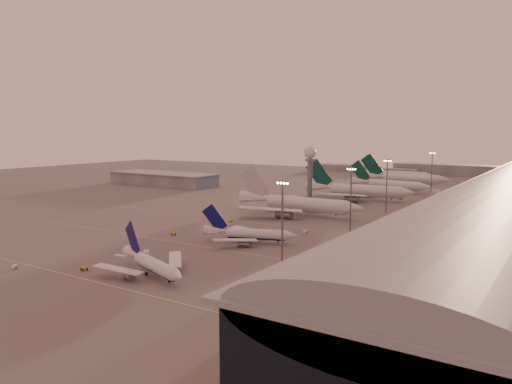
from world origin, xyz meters
The scene contains 26 objects.
ground centered at (0.00, 0.00, 0.00)m, with size 700.00×700.00×0.00m, color #555353.
taxiway_markings centered at (30.00, 56.00, 0.01)m, with size 180.00×185.25×0.02m.
hangar centered at (-120.00, 140.00, 4.32)m, with size 82.00×27.00×8.50m.
radar_tower centered at (5.00, 120.00, 20.95)m, with size 6.40×6.40×31.10m.
mast_a centered at (58.00, 0.00, 13.74)m, with size 3.60×0.56×25.00m.
mast_b centered at (55.00, 55.00, 13.74)m, with size 3.60×0.56×25.00m.
mast_c centered at (50.00, 110.00, 13.74)m, with size 3.60×0.56×25.00m.
mast_d centered at (48.00, 200.00, 13.74)m, with size 3.60×0.56×25.00m.
distant_horizon centered at (2.62, 325.14, 3.89)m, with size 165.00×37.50×9.00m.
narrowbody_near centered at (31.86, -23.31, 2.59)m, with size 31.37×24.59×12.77m.
narrowbody_mid centered at (31.86, 22.93, 2.64)m, with size 32.18×25.24×13.06m.
widebody_white centered at (18.86, 81.94, 3.79)m, with size 62.16×49.81×21.87m.
greentail_a centered at (23.24, 143.34, 3.92)m, with size 60.98×49.01×22.18m.
greentail_b centered at (25.60, 187.54, 3.40)m, with size 52.94×42.54×19.26m.
greentail_c centered at (23.98, 225.61, 3.83)m, with size 59.54×47.82×21.67m.
greentail_d centered at (9.28, 255.28, 3.51)m, with size 54.72×44.05×19.87m.
gsv_truck_a centered at (-4.34, -39.43, 1.16)m, with size 5.85×2.85×2.26m.
gsv_tug_near centered at (12.77, -30.03, 0.50)m, with size 2.89×3.82×0.97m.
gsv_catering_a centered at (70.75, -19.29, 1.76)m, with size 4.51×2.50×3.52m.
gsv_tug_mid centered at (1.72, 17.80, 0.51)m, with size 3.77×3.97×0.98m.
gsv_truck_b centered at (41.04, 47.06, 1.23)m, with size 6.24×3.16×2.40m.
gsv_truck_c centered at (4.03, 50.73, 1.27)m, with size 6.51×3.41×2.50m.
gsv_catering_b centered at (57.29, 68.93, 2.16)m, with size 5.75×4.20×4.32m.
gsv_tug_far centered at (19.50, 91.25, 0.48)m, with size 2.92×3.75×0.94m.
gsv_truck_d centered at (-30.25, 129.31, 1.08)m, with size 2.27×5.37×2.12m.
gsv_tug_hangar centered at (42.25, 157.15, 0.57)m, with size 3.94×2.45×1.11m.
Camera 1 is at (124.98, -115.41, 38.39)m, focal length 35.00 mm.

